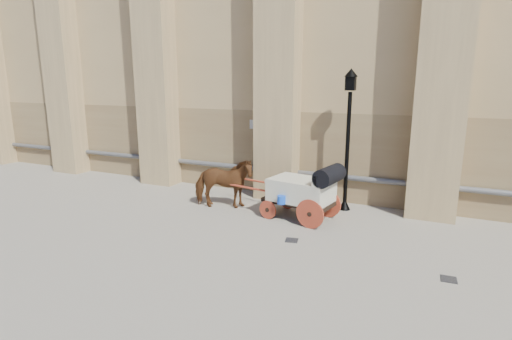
% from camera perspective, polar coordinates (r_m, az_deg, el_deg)
% --- Properties ---
extents(ground, '(90.00, 90.00, 0.00)m').
position_cam_1_polar(ground, '(10.70, 0.77, -9.57)').
color(ground, gray).
rests_on(ground, ground).
extents(horse, '(2.13, 1.47, 1.65)m').
position_cam_1_polar(horse, '(12.85, -4.71, -1.90)').
color(horse, brown).
rests_on(horse, ground).
extents(carriage, '(4.02, 1.71, 1.71)m').
position_cam_1_polar(carriage, '(11.81, 7.00, -2.78)').
color(carriage, black).
rests_on(carriage, ground).
extents(street_lamp, '(0.41, 0.41, 4.40)m').
position_cam_1_polar(street_lamp, '(12.69, 13.00, 4.68)').
color(street_lamp, black).
rests_on(street_lamp, ground).
extents(drain_grate_near, '(0.38, 0.38, 0.01)m').
position_cam_1_polar(drain_grate_near, '(10.53, 5.12, -9.96)').
color(drain_grate_near, black).
rests_on(drain_grate_near, ground).
extents(drain_grate_far, '(0.34, 0.34, 0.01)m').
position_cam_1_polar(drain_grate_far, '(9.51, 25.83, -13.87)').
color(drain_grate_far, black).
rests_on(drain_grate_far, ground).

